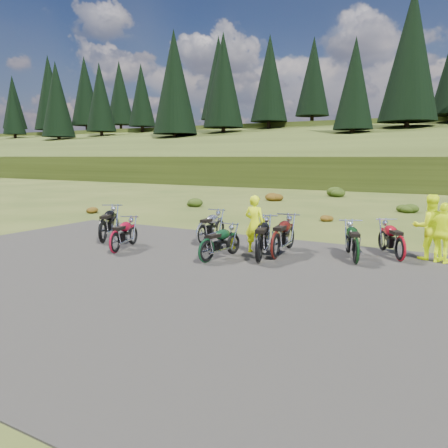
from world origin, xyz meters
The scene contains 39 objects.
ground centered at (0.00, 0.00, 0.00)m, with size 300.00×300.00×0.00m, color #314115.
gravel_pad centered at (0.00, -2.00, 0.00)m, with size 20.00×12.00×0.04m, color black.
hill_slope centered at (0.00, 50.00, 0.00)m, with size 300.00×46.00×3.00m, color #303B13, non-canonical shape.
hill_plateau centered at (0.00, 110.00, 0.00)m, with size 300.00×90.00×9.17m, color #303B13.
conifer_4 centered at (-111.00, 72.00, 18.46)m, with size 6.60×6.60×17.00m.
conifer_5 centered at (-105.00, 78.00, 18.16)m, with size 6.16×6.16×16.00m.
conifer_7 centered at (-93.00, 59.00, 14.36)m, with size 5.28×5.28×14.00m.
conifer_8 centered at (-87.00, 65.00, 18.57)m, with size 7.92×7.92×20.00m.
conifer_9 centered at (-81.00, 71.00, 19.26)m, with size 7.48×7.48×19.00m.
conifer_10 centered at (-75.00, 77.00, 19.16)m, with size 7.04×7.04×18.00m.
conifer_11 centered at (-69.00, 52.00, 14.47)m, with size 6.60×6.60×17.00m.
conifer_12 centered at (-63.00, 58.00, 15.17)m, with size 6.16×6.16×16.00m.
conifer_13 centered at (-57.00, 64.00, 15.86)m, with size 5.72×5.72×15.00m.
conifer_14 centered at (-51.00, 70.00, 16.55)m, with size 5.28×5.28×14.00m.
conifer_15 centered at (-45.00, 76.00, 20.16)m, with size 7.92×7.92×20.00m.
conifer_16 centered at (-39.00, 51.00, 15.28)m, with size 7.48×7.48×19.00m.
conifer_17 centered at (-33.00, 57.00, 15.97)m, with size 7.04×7.04×18.00m.
conifer_18 centered at (-27.00, 63.00, 16.66)m, with size 6.60×6.60×17.00m.
conifer_19 centered at (-21.00, 69.00, 17.36)m, with size 6.16×6.16×16.00m.
conifer_20 centered at (-15.00, 75.00, 17.65)m, with size 5.72×5.72×15.00m.
conifer_21 centered at (-9.00, 50.00, 12.56)m, with size 5.28×5.28×14.00m.
conifer_22 centered at (-3.00, 56.00, 16.77)m, with size 7.92×7.92×20.00m.
shrub_0 centered at (-12.00, 6.00, 0.23)m, with size 0.77×0.77×0.45m, color #68300D.
shrub_1 centered at (-9.10, 11.30, 0.31)m, with size 1.03×1.03×0.61m, color #20380E.
shrub_2 centered at (-6.20, 16.60, 0.38)m, with size 1.30×1.30×0.77m, color #68300D.
shrub_3 centered at (-3.30, 21.90, 0.46)m, with size 1.56×1.56×0.92m, color #20380E.
shrub_4 centered at (-0.40, 9.20, 0.23)m, with size 0.77×0.77×0.45m, color #68300D.
shrub_5 centered at (2.50, 14.50, 0.31)m, with size 1.03×1.03×0.61m, color #20380E.
motorcycle_0 centered at (-5.51, 0.14, 0.00)m, with size 2.33×0.78×1.22m, color black, non-canonical shape.
motorcycle_1 centered at (-4.00, -0.87, 0.00)m, with size 1.98×0.66×1.04m, color maroon, non-canonical shape.
motorcycle_2 centered at (-0.90, -0.52, 0.00)m, with size 1.94×0.65×1.02m, color black, non-canonical shape.
motorcycle_3 centered at (-2.36, 1.53, 0.00)m, with size 2.13×0.71×1.11m, color #A6A6AB, non-canonical shape.
motorcycle_4 centered at (0.62, 0.85, 0.00)m, with size 2.31×0.77×1.21m, color #420E0B, non-canonical shape.
motorcycle_5 centered at (0.41, 0.16, 0.00)m, with size 2.35×0.78×1.23m, color black, non-canonical shape.
motorcycle_6 centered at (3.83, 2.36, 0.00)m, with size 2.08×0.69×1.09m, color maroon, non-canonical shape.
motorcycle_7 centered at (2.81, 1.39, 0.00)m, with size 2.11×0.70×1.10m, color black, non-canonical shape.
person_middle centered at (-0.30, 1.37, 0.90)m, with size 0.65×0.43×1.79m, color #DCF30C.
person_right_a centered at (4.48, 3.05, 0.95)m, with size 0.92×0.72×1.89m, color #DCF30C.
person_right_b centered at (4.87, 2.74, 0.85)m, with size 1.00×0.42×1.71m, color #DCF30C.
Camera 1 is at (5.44, -10.71, 3.00)m, focal length 35.00 mm.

